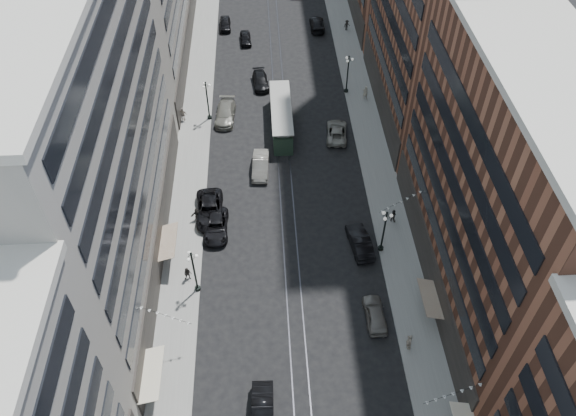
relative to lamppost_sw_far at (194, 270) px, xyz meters
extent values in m
plane|color=black|center=(9.20, 32.00, -3.10)|extent=(220.00, 220.00, 0.00)
cube|color=gray|center=(-1.80, 42.00, -3.02)|extent=(4.00, 180.00, 0.15)
cube|color=gray|center=(20.20, 42.00, -3.02)|extent=(4.00, 180.00, 0.15)
cube|color=#2D2D33|center=(8.50, 42.00, -3.09)|extent=(0.12, 180.00, 0.02)
cube|color=#2D2D33|center=(9.90, 42.00, -3.09)|extent=(0.12, 180.00, 0.02)
cube|color=gray|center=(-7.80, 5.00, 10.90)|extent=(8.00, 36.00, 28.00)
cube|color=brown|center=(26.20, 0.00, 8.90)|extent=(8.00, 30.00, 24.00)
cylinder|color=black|center=(0.00, 0.00, -2.80)|extent=(0.56, 0.56, 0.30)
cylinder|color=black|center=(0.00, 0.00, -0.35)|extent=(0.18, 0.18, 5.20)
sphere|color=black|center=(0.00, 0.00, 2.45)|extent=(0.24, 0.24, 0.24)
sphere|color=white|center=(0.45, 0.00, 2.05)|extent=(0.36, 0.36, 0.36)
sphere|color=white|center=(-0.22, 0.39, 2.05)|extent=(0.36, 0.36, 0.36)
sphere|color=white|center=(-0.22, -0.39, 2.05)|extent=(0.36, 0.36, 0.36)
cylinder|color=black|center=(0.00, 27.00, -2.80)|extent=(0.56, 0.56, 0.30)
cylinder|color=black|center=(0.00, 27.00, -0.35)|extent=(0.18, 0.18, 5.20)
sphere|color=black|center=(0.00, 27.00, 2.45)|extent=(0.24, 0.24, 0.24)
sphere|color=white|center=(0.45, 27.00, 2.05)|extent=(0.36, 0.36, 0.36)
sphere|color=white|center=(-0.22, 27.39, 2.05)|extent=(0.36, 0.36, 0.36)
sphere|color=white|center=(-0.22, 26.61, 2.05)|extent=(0.36, 0.36, 0.36)
cylinder|color=black|center=(18.40, 4.00, -2.80)|extent=(0.56, 0.56, 0.30)
cylinder|color=black|center=(18.40, 4.00, -0.35)|extent=(0.18, 0.18, 5.20)
sphere|color=black|center=(18.40, 4.00, 2.45)|extent=(0.24, 0.24, 0.24)
sphere|color=white|center=(18.85, 4.00, 2.05)|extent=(0.36, 0.36, 0.36)
sphere|color=white|center=(18.18, 4.39, 2.05)|extent=(0.36, 0.36, 0.36)
sphere|color=white|center=(18.18, 3.61, 2.05)|extent=(0.36, 0.36, 0.36)
cylinder|color=black|center=(18.40, 32.00, -2.80)|extent=(0.56, 0.56, 0.30)
cylinder|color=black|center=(18.40, 32.00, -0.35)|extent=(0.18, 0.18, 5.20)
sphere|color=black|center=(18.40, 32.00, 2.45)|extent=(0.24, 0.24, 0.24)
sphere|color=white|center=(18.85, 32.00, 2.05)|extent=(0.36, 0.36, 0.36)
sphere|color=white|center=(18.18, 32.39, 2.05)|extent=(0.36, 0.36, 0.36)
sphere|color=white|center=(18.18, 31.61, 2.05)|extent=(0.36, 0.36, 0.36)
cube|color=#243929|center=(9.20, 24.87, -1.88)|extent=(2.34, 11.25, 2.44)
cube|color=gray|center=(9.20, 24.87, -0.38)|extent=(1.50, 10.32, 0.56)
cube|color=gray|center=(9.20, 24.87, 0.00)|extent=(2.53, 11.44, 0.14)
cylinder|color=black|center=(9.20, 20.65, -2.77)|extent=(2.16, 0.66, 0.66)
cylinder|color=black|center=(9.20, 29.09, -2.77)|extent=(2.16, 0.66, 0.66)
imported|color=black|center=(1.54, 7.52, -2.35)|extent=(2.48, 5.35, 1.48)
imported|color=#69655D|center=(16.45, -4.10, -2.34)|extent=(1.87, 4.47, 1.51)
imported|color=black|center=(5.96, -12.76, -2.26)|extent=(1.87, 5.09, 1.66)
imported|color=black|center=(-0.94, 1.27, -2.15)|extent=(0.81, 0.49, 1.59)
imported|color=beige|center=(18.88, -7.34, -2.00)|extent=(0.55, 1.13, 1.90)
imported|color=black|center=(0.80, 9.84, -2.23)|extent=(3.21, 6.38, 1.73)
imported|color=slate|center=(2.10, 27.02, -2.25)|extent=(2.81, 5.99, 1.69)
imported|color=black|center=(1.47, 50.65, -2.36)|extent=(1.89, 4.40, 1.48)
imported|color=black|center=(16.28, 4.49, -2.24)|extent=(2.48, 5.37, 1.71)
imported|color=gray|center=(16.00, 22.58, -2.36)|extent=(3.08, 5.57, 1.47)
imported|color=black|center=(16.00, 49.74, -2.32)|extent=(2.20, 5.35, 1.55)
imported|color=black|center=(4.70, 46.11, -2.40)|extent=(1.86, 4.15, 1.39)
imported|color=black|center=(-0.53, 9.25, -2.20)|extent=(1.44, 0.84, 1.50)
imported|color=#9F9184|center=(-3.30, 26.80, -2.02)|extent=(1.17, 0.73, 1.85)
imported|color=black|center=(20.30, 7.89, -2.17)|extent=(0.86, 0.70, 1.56)
imported|color=#ACA48E|center=(20.71, 30.29, -1.99)|extent=(0.70, 0.46, 1.90)
imported|color=black|center=(20.59, 48.76, -2.13)|extent=(1.14, 0.80, 1.63)
imported|color=black|center=(6.77, 34.32, -2.38)|extent=(2.49, 5.13, 1.44)
imported|color=gray|center=(6.41, 16.74, -2.24)|extent=(2.15, 5.29, 1.71)
camera|label=1|loc=(6.94, -32.13, 41.33)|focal=35.00mm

